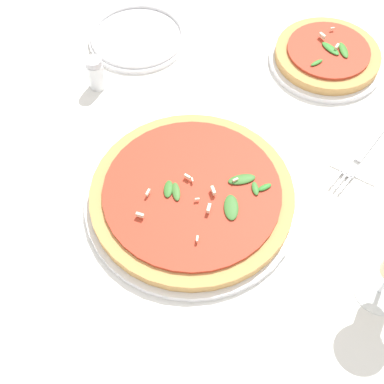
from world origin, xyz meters
TOP-DOWN VIEW (x-y plane):
  - ground_plane at (0.00, 0.00)m, footprint 6.00×6.00m
  - pizza_arugula_main at (-0.03, -0.03)m, footprint 0.35×0.35m
  - pizza_personal_side at (-0.45, -0.07)m, footprint 0.23×0.23m
  - napkin at (-0.32, 0.11)m, footprint 0.14×0.11m
  - fork at (-0.31, 0.11)m, footprint 0.20×0.04m
  - side_plate_white at (-0.23, -0.39)m, footprint 0.20×0.20m
  - shaker_pepper at (-0.09, -0.35)m, footprint 0.03×0.03m

SIDE VIEW (x-z plane):
  - ground_plane at x=0.00m, z-range 0.00..0.00m
  - napkin at x=-0.32m, z-range 0.00..0.01m
  - fork at x=-0.31m, z-range 0.01..0.01m
  - side_plate_white at x=-0.23m, z-range 0.00..0.02m
  - pizza_personal_side at x=-0.45m, z-range -0.01..0.04m
  - pizza_arugula_main at x=-0.03m, z-range -0.01..0.04m
  - shaker_pepper at x=-0.09m, z-range 0.00..0.07m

